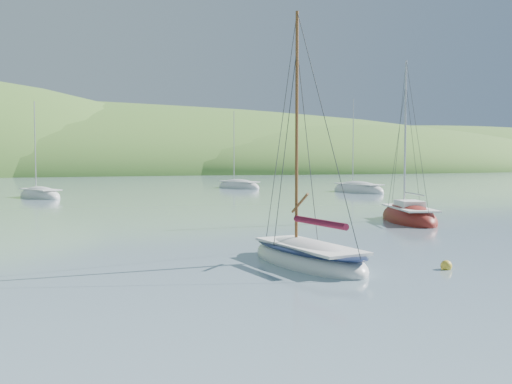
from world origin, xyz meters
name	(u,v)px	position (x,y,z in m)	size (l,w,h in m)	color
ground	(294,265)	(0.00, 0.00, 0.00)	(700.00, 700.00, 0.00)	slate
shoreline_hills	(11,173)	(-9.66, 172.42, 0.00)	(690.00, 135.00, 56.00)	#2D6B28
daysailer_white	(307,258)	(0.54, -0.01, 0.22)	(2.86, 6.63, 9.94)	silver
sloop_red	(408,218)	(13.10, 10.21, 0.21)	(4.90, 7.76, 10.85)	maroon
distant_sloop_a	(40,196)	(-6.79, 42.88, 0.18)	(5.05, 7.86, 10.59)	silver
distant_sloop_b	(238,187)	(18.73, 53.21, 0.19)	(5.10, 8.43, 11.35)	silver
distant_sloop_d	(358,191)	(28.16, 38.66, 0.20)	(3.78, 8.69, 12.05)	silver
mooring_buoys	(328,236)	(4.75, 5.70, 0.12)	(25.56, 12.31, 0.50)	gold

